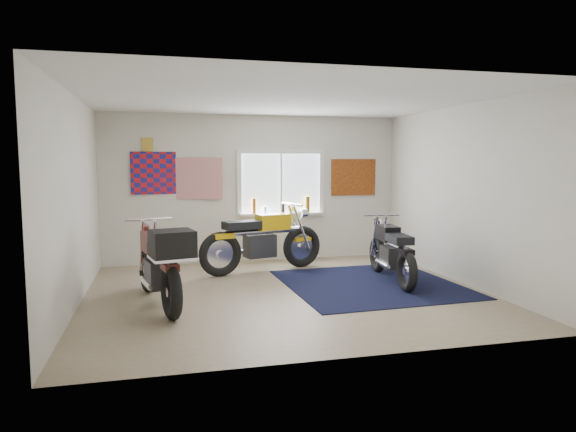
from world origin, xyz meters
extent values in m
plane|color=#9E896B|center=(0.00, 0.00, 0.00)|extent=(5.50, 5.50, 0.00)
plane|color=white|center=(0.00, 0.00, 2.70)|extent=(5.50, 5.50, 0.00)
plane|color=silver|center=(0.00, 2.50, 1.35)|extent=(5.50, 0.00, 5.50)
plane|color=silver|center=(0.00, -2.50, 1.35)|extent=(5.50, 0.00, 5.50)
plane|color=silver|center=(-2.75, 0.00, 1.35)|extent=(0.00, 5.00, 5.00)
plane|color=silver|center=(2.75, 0.00, 1.35)|extent=(0.00, 5.00, 5.00)
cube|color=black|center=(1.36, 0.20, 0.01)|extent=(2.61, 2.70, 0.01)
cube|color=white|center=(0.50, 2.48, 1.45)|extent=(1.50, 0.02, 1.10)
cube|color=white|center=(0.50, 2.47, 2.04)|extent=(1.66, 0.06, 0.08)
cube|color=white|center=(0.50, 2.47, 0.86)|extent=(1.66, 0.06, 0.08)
cube|color=white|center=(-0.29, 2.47, 1.45)|extent=(0.08, 0.06, 1.10)
cube|color=white|center=(1.29, 2.47, 1.45)|extent=(0.08, 0.06, 1.10)
cube|color=white|center=(0.50, 2.47, 1.45)|extent=(0.04, 0.06, 1.10)
cube|color=white|center=(0.50, 2.41, 0.88)|extent=(1.60, 0.16, 0.04)
cylinder|color=#995616|center=(-0.02, 2.40, 1.04)|extent=(0.07, 0.07, 0.28)
cylinder|color=silver|center=(0.18, 2.40, 0.96)|extent=(0.06, 0.06, 0.12)
cylinder|color=black|center=(0.52, 2.40, 1.01)|extent=(0.06, 0.06, 0.22)
cylinder|color=gold|center=(0.70, 2.40, 0.97)|extent=(0.05, 0.05, 0.14)
cylinder|color=brown|center=(1.00, 2.40, 1.05)|extent=(0.09, 0.09, 0.30)
plane|color=red|center=(-1.70, 2.48, 1.65)|extent=(1.00, 0.07, 1.00)
plane|color=red|center=(-1.05, 2.46, 1.55)|extent=(0.90, 0.09, 0.90)
cube|color=gold|center=(-1.90, 2.48, 2.15)|extent=(0.18, 0.02, 0.24)
cube|color=#A54C14|center=(1.95, 2.48, 1.55)|extent=(0.90, 0.03, 0.70)
torus|color=black|center=(0.70, 1.71, 0.36)|extent=(0.75, 0.34, 0.74)
torus|color=black|center=(-0.78, 1.29, 0.36)|extent=(0.75, 0.34, 0.74)
cylinder|color=white|center=(0.70, 1.71, 0.36)|extent=(0.15, 0.14, 0.12)
cylinder|color=white|center=(-0.78, 1.29, 0.36)|extent=(0.15, 0.14, 0.12)
cylinder|color=white|center=(-0.04, 1.50, 0.68)|extent=(1.36, 0.47, 0.10)
cube|color=#2B2B2D|center=(-0.10, 1.49, 0.44)|extent=(0.56, 0.43, 0.37)
cylinder|color=white|center=(-0.14, 1.65, 0.33)|extent=(0.60, 0.24, 0.08)
cube|color=#E3AB0B|center=(0.15, 1.55, 0.83)|extent=(0.61, 0.42, 0.26)
cube|color=black|center=(-0.41, 1.40, 0.81)|extent=(0.66, 0.46, 0.13)
cube|color=#E3AB0B|center=(-0.73, 1.31, 0.66)|extent=(0.36, 0.26, 0.09)
cube|color=#E3AB0B|center=(0.70, 1.71, 0.49)|extent=(0.34, 0.23, 0.05)
cylinder|color=white|center=(0.51, 1.66, 1.12)|extent=(0.22, 0.67, 0.04)
cylinder|color=white|center=(0.72, 1.71, 0.94)|extent=(0.15, 0.20, 0.18)
torus|color=black|center=(1.82, 0.98, 0.30)|extent=(0.19, 0.62, 0.61)
torus|color=black|center=(1.68, -0.36, 0.30)|extent=(0.19, 0.62, 0.61)
cylinder|color=white|center=(1.82, 0.98, 0.30)|extent=(0.11, 0.12, 0.11)
cylinder|color=white|center=(1.68, -0.36, 0.30)|extent=(0.11, 0.12, 0.11)
cylinder|color=white|center=(1.75, 0.31, 0.60)|extent=(0.21, 1.22, 0.09)
cube|color=#2B2B2D|center=(1.75, 0.27, 0.39)|extent=(0.31, 0.46, 0.33)
cylinder|color=white|center=(1.59, 0.28, 0.29)|extent=(0.12, 0.53, 0.07)
cube|color=black|center=(1.77, 0.49, 0.73)|extent=(0.30, 0.50, 0.23)
cube|color=black|center=(1.72, -0.02, 0.71)|extent=(0.32, 0.55, 0.12)
cube|color=black|center=(1.69, -0.31, 0.58)|extent=(0.18, 0.30, 0.08)
cube|color=black|center=(1.82, 0.98, 0.41)|extent=(0.16, 0.28, 0.05)
cylinder|color=white|center=(1.80, 0.81, 0.98)|extent=(0.60, 0.10, 0.03)
cylinder|color=white|center=(1.82, 1.00, 0.83)|extent=(0.16, 0.11, 0.15)
torus|color=black|center=(-1.90, 0.54, 0.33)|extent=(0.27, 0.69, 0.68)
torus|color=black|center=(-1.60, -0.88, 0.33)|extent=(0.27, 0.69, 0.68)
cylinder|color=white|center=(-1.90, 0.54, 0.33)|extent=(0.13, 0.13, 0.11)
cylinder|color=white|center=(-1.60, -0.88, 0.33)|extent=(0.13, 0.13, 0.11)
cylinder|color=white|center=(-1.75, -0.17, 0.64)|extent=(0.37, 1.30, 0.09)
cube|color=#2B2B2D|center=(-1.74, -0.22, 0.42)|extent=(0.38, 0.52, 0.35)
cylinder|color=white|center=(-1.90, -0.26, 0.31)|extent=(0.19, 0.57, 0.07)
cube|color=#42100A|center=(-1.79, 0.01, 0.79)|extent=(0.37, 0.57, 0.25)
cube|color=black|center=(-1.67, -0.53, 0.77)|extent=(0.41, 0.62, 0.12)
cube|color=#42100A|center=(-1.61, -0.83, 0.62)|extent=(0.23, 0.34, 0.08)
cube|color=#42100A|center=(-1.90, 0.54, 0.46)|extent=(0.20, 0.32, 0.05)
cylinder|color=white|center=(-1.86, 0.36, 1.06)|extent=(0.64, 0.17, 0.04)
cylinder|color=white|center=(-1.91, 0.56, 0.89)|extent=(0.18, 0.14, 0.17)
cube|color=black|center=(-1.57, -0.99, 0.91)|extent=(0.55, 0.53, 0.31)
camera|label=1|loc=(-1.68, -6.90, 1.84)|focal=32.00mm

